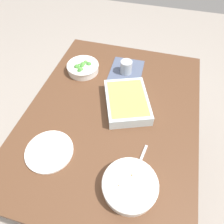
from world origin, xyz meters
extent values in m
plane|color=#9E9389|center=(0.00, 0.00, 0.00)|extent=(6.00, 6.00, 0.00)
cube|color=brown|center=(0.00, 0.00, 0.72)|extent=(1.20, 0.90, 0.04)
cylinder|color=brown|center=(0.54, -0.39, 0.35)|extent=(0.06, 0.06, 0.70)
cylinder|color=brown|center=(-0.54, 0.39, 0.35)|extent=(0.06, 0.06, 0.70)
cylinder|color=brown|center=(0.54, 0.39, 0.35)|extent=(0.06, 0.06, 0.70)
cube|color=#4C5670|center=(0.33, 0.00, 0.74)|extent=(0.29, 0.21, 0.00)
cylinder|color=white|center=(-0.37, -0.18, 0.77)|extent=(0.22, 0.22, 0.05)
torus|color=white|center=(-0.37, -0.18, 0.79)|extent=(0.23, 0.23, 0.01)
cylinder|color=olive|center=(-0.37, -0.18, 0.77)|extent=(0.18, 0.18, 0.03)
sphere|color=silver|center=(-0.38, -0.18, 0.79)|extent=(0.02, 0.02, 0.02)
sphere|color=silver|center=(-0.36, -0.22, 0.79)|extent=(0.02, 0.02, 0.02)
sphere|color=olive|center=(-0.39, -0.19, 0.79)|extent=(0.01, 0.01, 0.01)
sphere|color=silver|center=(-0.41, -0.20, 0.79)|extent=(0.02, 0.02, 0.02)
sphere|color=#C66633|center=(-0.39, -0.13, 0.79)|extent=(0.02, 0.02, 0.02)
sphere|color=olive|center=(-0.34, -0.17, 0.79)|extent=(0.02, 0.02, 0.02)
cylinder|color=white|center=(0.27, 0.26, 0.77)|extent=(0.19, 0.19, 0.05)
torus|color=white|center=(0.27, 0.26, 0.79)|extent=(0.20, 0.20, 0.01)
cylinder|color=#8CB272|center=(0.27, 0.26, 0.77)|extent=(0.16, 0.16, 0.02)
sphere|color=#3D7A33|center=(0.28, 0.27, 0.78)|extent=(0.02, 0.02, 0.02)
sphere|color=#3D7A33|center=(0.22, 0.26, 0.79)|extent=(0.03, 0.03, 0.03)
sphere|color=#478C38|center=(0.29, 0.23, 0.79)|extent=(0.03, 0.03, 0.03)
sphere|color=#569E42|center=(0.30, 0.25, 0.79)|extent=(0.03, 0.03, 0.03)
sphere|color=#478C38|center=(0.26, 0.26, 0.79)|extent=(0.03, 0.03, 0.03)
sphere|color=#478C38|center=(0.27, 0.28, 0.78)|extent=(0.02, 0.02, 0.02)
sphere|color=#478C38|center=(0.25, 0.29, 0.79)|extent=(0.03, 0.03, 0.03)
sphere|color=#569E42|center=(0.24, 0.27, 0.79)|extent=(0.03, 0.03, 0.03)
sphere|color=#3D7A33|center=(0.29, 0.27, 0.79)|extent=(0.03, 0.03, 0.03)
sphere|color=#569E42|center=(0.29, 0.27, 0.78)|extent=(0.02, 0.02, 0.02)
sphere|color=#569E42|center=(0.28, 0.26, 0.79)|extent=(0.03, 0.03, 0.03)
sphere|color=#569E42|center=(0.27, 0.26, 0.78)|extent=(0.02, 0.02, 0.02)
sphere|color=#569E42|center=(0.23, 0.26, 0.79)|extent=(0.03, 0.03, 0.03)
cube|color=silver|center=(0.07, -0.06, 0.77)|extent=(0.36, 0.31, 0.06)
cube|color=#DBAD56|center=(0.07, -0.06, 0.78)|extent=(0.32, 0.28, 0.04)
cylinder|color=#B2BCC6|center=(0.33, 0.00, 0.78)|extent=(0.07, 0.07, 0.08)
cylinder|color=black|center=(0.33, 0.00, 0.77)|extent=(0.06, 0.06, 0.05)
cylinder|color=white|center=(-0.30, 0.22, 0.75)|extent=(0.22, 0.22, 0.01)
cube|color=silver|center=(-0.22, -0.20, 0.74)|extent=(0.14, 0.03, 0.01)
ellipsoid|color=silver|center=(-0.31, -0.19, 0.75)|extent=(0.04, 0.03, 0.01)
camera|label=1|loc=(-0.67, -0.18, 1.60)|focal=33.16mm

